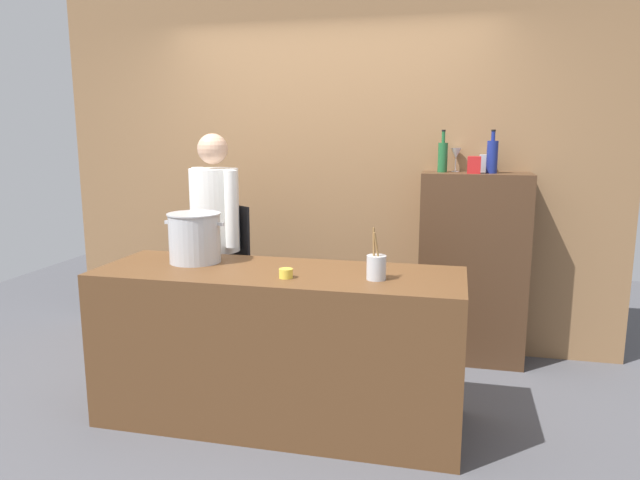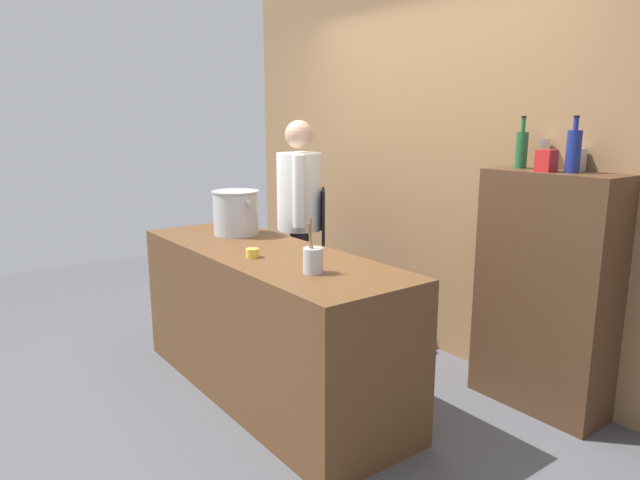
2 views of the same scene
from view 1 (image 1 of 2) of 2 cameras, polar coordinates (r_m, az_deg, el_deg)
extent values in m
plane|color=#4C4C51|center=(3.61, -3.95, -17.06)|extent=(8.00, 8.00, 0.00)
cube|color=olive|center=(4.55, 1.08, 8.43)|extent=(4.40, 0.10, 3.00)
cube|color=brown|center=(3.42, -4.04, -10.37)|extent=(2.08, 0.70, 0.90)
cube|color=#472D1C|center=(4.35, 14.74, -2.77)|extent=(0.76, 0.32, 1.39)
cylinder|color=black|center=(4.21, -9.28, -6.84)|extent=(0.14, 0.14, 0.84)
cylinder|color=black|center=(4.38, -10.66, -6.21)|extent=(0.14, 0.14, 0.84)
cylinder|color=white|center=(4.14, -10.30, 2.91)|extent=(0.34, 0.34, 0.58)
cube|color=black|center=(4.27, -8.11, -0.05)|extent=(0.25, 0.19, 0.52)
cylinder|color=white|center=(3.95, -8.69, 3.02)|extent=(0.09, 0.09, 0.52)
cylinder|color=white|center=(4.33, -11.79, 3.57)|extent=(0.09, 0.09, 0.52)
sphere|color=tan|center=(4.11, -10.50, 8.79)|extent=(0.21, 0.21, 0.21)
cylinder|color=#B7BABF|center=(3.55, -12.20, 0.16)|extent=(0.31, 0.31, 0.29)
cylinder|color=#B7BABF|center=(3.52, -12.29, 2.53)|extent=(0.32, 0.32, 0.01)
cube|color=#B7BABF|center=(3.61, -14.70, 1.71)|extent=(0.04, 0.02, 0.02)
cube|color=#B7BABF|center=(3.46, -9.70, 1.54)|extent=(0.04, 0.02, 0.02)
cylinder|color=#B7BABF|center=(3.09, 5.55, -2.71)|extent=(0.10, 0.10, 0.13)
cylinder|color=olive|center=(3.06, 5.31, -1.18)|extent=(0.02, 0.02, 0.26)
cylinder|color=olive|center=(3.06, 5.70, -1.41)|extent=(0.05, 0.04, 0.24)
cylinder|color=yellow|center=(3.12, -3.36, -3.29)|extent=(0.08, 0.08, 0.05)
cylinder|color=navy|center=(4.24, 16.54, 7.81)|extent=(0.08, 0.08, 0.22)
cylinder|color=navy|center=(4.24, 16.64, 9.75)|extent=(0.03, 0.03, 0.06)
cylinder|color=black|center=(4.24, 16.67, 10.26)|extent=(0.03, 0.03, 0.01)
cylinder|color=#1E592D|center=(4.27, 11.95, 7.93)|extent=(0.07, 0.07, 0.21)
cylinder|color=#1E592D|center=(4.27, 12.03, 9.85)|extent=(0.02, 0.02, 0.08)
cylinder|color=black|center=(4.27, 12.05, 10.46)|extent=(0.03, 0.03, 0.01)
cylinder|color=silver|center=(4.35, 13.13, 6.59)|extent=(0.06, 0.06, 0.01)
cylinder|color=silver|center=(4.35, 13.16, 7.21)|extent=(0.01, 0.01, 0.09)
cone|color=silver|center=(4.34, 13.20, 8.29)|extent=(0.08, 0.08, 0.08)
cube|color=red|center=(4.19, 14.88, 7.14)|extent=(0.09, 0.09, 0.12)
cube|color=#B2B2B7|center=(4.35, 15.87, 7.25)|extent=(0.08, 0.08, 0.12)
camera|label=2|loc=(2.29, 67.98, 3.89)|focal=31.91mm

